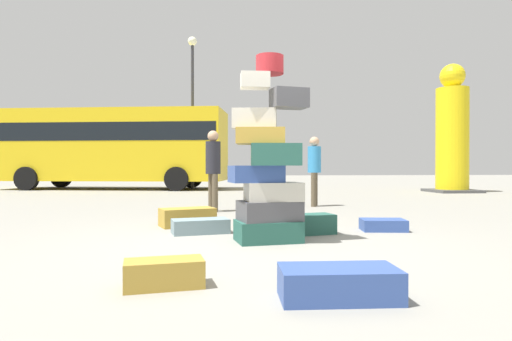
{
  "coord_description": "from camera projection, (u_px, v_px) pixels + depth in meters",
  "views": [
    {
      "loc": [
        -0.51,
        -4.78,
        0.89
      ],
      "look_at": [
        0.18,
        1.62,
        0.84
      ],
      "focal_mm": 29.96,
      "sensor_mm": 36.0,
      "label": 1
    }
  ],
  "objects": [
    {
      "name": "suitcase_tan_foreground_far",
      "position": [
        187.0,
        217.0,
        6.44
      ],
      "size": [
        0.89,
        0.67,
        0.27
      ],
      "primitive_type": "cube",
      "rotation": [
        0.0,
        0.0,
        0.34
      ],
      "color": "#B28C33",
      "rests_on": "ground"
    },
    {
      "name": "lamp_post",
      "position": [
        192.0,
        90.0,
        16.92
      ],
      "size": [
        0.36,
        0.36,
        6.06
      ],
      "color": "#333338",
      "rests_on": "ground"
    },
    {
      "name": "person_tourist_with_camera",
      "position": [
        213.0,
        164.0,
        8.55
      ],
      "size": [
        0.3,
        0.33,
        1.62
      ],
      "rotation": [
        0.0,
        0.0,
        -1.23
      ],
      "color": "brown",
      "rests_on": "ground"
    },
    {
      "name": "suitcase_tower",
      "position": [
        268.0,
        171.0,
        5.09
      ],
      "size": [
        0.94,
        0.66,
        2.22
      ],
      "color": "#26594C",
      "rests_on": "ground"
    },
    {
      "name": "parked_bus",
      "position": [
        114.0,
        144.0,
        17.3
      ],
      "size": [
        9.28,
        4.08,
        3.15
      ],
      "rotation": [
        0.0,
        0.0,
        -0.18
      ],
      "color": "yellow",
      "rests_on": "ground"
    },
    {
      "name": "suitcase_navy_foreground_near",
      "position": [
        339.0,
        283.0,
        2.87
      ],
      "size": [
        0.81,
        0.44,
        0.22
      ],
      "primitive_type": "cube",
      "rotation": [
        0.0,
        0.0,
        -0.05
      ],
      "color": "#334F99",
      "rests_on": "ground"
    },
    {
      "name": "suitcase_tan_upright_blue",
      "position": [
        164.0,
        273.0,
        3.17
      ],
      "size": [
        0.62,
        0.37,
        0.21
      ],
      "primitive_type": "cube",
      "rotation": [
        0.0,
        0.0,
        0.16
      ],
      "color": "#B28C33",
      "rests_on": "ground"
    },
    {
      "name": "person_passerby_in_red",
      "position": [
        271.0,
        159.0,
        9.87
      ],
      "size": [
        0.3,
        0.33,
        1.8
      ],
      "rotation": [
        0.0,
        0.0,
        -1.33
      ],
      "color": "black",
      "rests_on": "ground"
    },
    {
      "name": "person_bearded_onlooker",
      "position": [
        314.0,
        165.0,
        9.68
      ],
      "size": [
        0.3,
        0.32,
        1.58
      ],
      "rotation": [
        0.0,
        0.0,
        -1.95
      ],
      "color": "brown",
      "rests_on": "ground"
    },
    {
      "name": "suitcase_teal_left_side",
      "position": [
        309.0,
        224.0,
        5.68
      ],
      "size": [
        0.72,
        0.48,
        0.26
      ],
      "primitive_type": "cube",
      "rotation": [
        0.0,
        0.0,
        0.21
      ],
      "color": "#26594C",
      "rests_on": "ground"
    },
    {
      "name": "suitcase_slate_behind_tower",
      "position": [
        200.0,
        226.0,
        5.74
      ],
      "size": [
        0.81,
        0.52,
        0.19
      ],
      "primitive_type": "cube",
      "rotation": [
        0.0,
        0.0,
        0.21
      ],
      "color": "gray",
      "rests_on": "ground"
    },
    {
      "name": "ground_plane",
      "position": [
        256.0,
        246.0,
        4.81
      ],
      "size": [
        80.0,
        80.0,
        0.0
      ],
      "primitive_type": "plane",
      "color": "gray"
    },
    {
      "name": "suitcase_navy_right_side",
      "position": [
        383.0,
        225.0,
        5.98
      ],
      "size": [
        0.65,
        0.47,
        0.16
      ],
      "primitive_type": "cube",
      "rotation": [
        0.0,
        0.0,
        -0.14
      ],
      "color": "#334F99",
      "rests_on": "ground"
    },
    {
      "name": "yellow_dummy_statue",
      "position": [
        452.0,
        135.0,
        15.14
      ],
      "size": [
        1.55,
        1.55,
        4.55
      ],
      "color": "yellow",
      "rests_on": "ground"
    }
  ]
}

